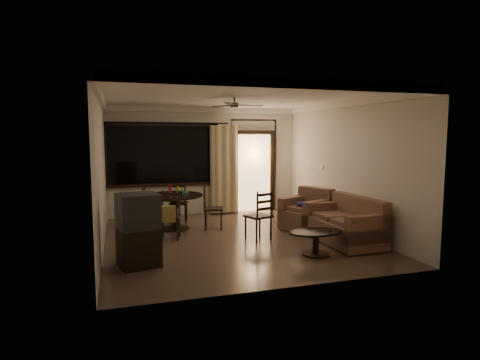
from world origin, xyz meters
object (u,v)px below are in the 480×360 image
object	(u,v)px
dining_table	(175,202)
dining_chair_north	(179,210)
dining_chair_east	(213,216)
coffee_table	(316,239)
sofa	(347,225)
armchair	(308,213)
side_chair	(259,225)
dining_chair_south	(170,224)
dining_chair_west	(137,217)
tv_cabinet	(138,230)

from	to	relation	value
dining_table	dining_chair_north	size ratio (longest dim) A/B	1.30
dining_chair_east	coffee_table	world-z (taller)	dining_chair_east
dining_chair_east	sofa	size ratio (longest dim) A/B	0.57
armchair	side_chair	bearing A→B (deg)	177.22
dining_chair_south	armchair	size ratio (longest dim) A/B	0.81
dining_chair_west	coffee_table	distance (m)	4.06
dining_table	tv_cabinet	xyz separation A→B (m)	(-0.89, -2.36, -0.03)
dining_chair_east	dining_chair_north	size ratio (longest dim) A/B	1.00
dining_table	sofa	xyz separation A→B (m)	(3.01, -2.11, -0.26)
dining_chair_east	side_chair	size ratio (longest dim) A/B	0.95
tv_cabinet	coffee_table	size ratio (longest dim) A/B	1.21
dining_chair_east	dining_chair_south	world-z (taller)	same
dining_chair_east	side_chair	bearing A→B (deg)	-136.78
tv_cabinet	armchair	xyz separation A→B (m)	(3.68, 1.47, -0.21)
dining_table	dining_chair_east	world-z (taller)	dining_table
sofa	side_chair	distance (m)	1.71
dining_chair_south	coffee_table	distance (m)	2.92
dining_chair_south	armchair	distance (m)	3.00
sofa	side_chair	world-z (taller)	side_chair
dining_table	dining_chair_north	bearing A→B (deg)	75.58
dining_table	dining_chair_south	distance (m)	0.91
dining_chair_west	armchair	distance (m)	3.76
dining_table	dining_chair_north	xyz separation A→B (m)	(0.20, 0.76, -0.33)
dining_chair_south	sofa	world-z (taller)	dining_chair_south
side_chair	coffee_table	bearing A→B (deg)	97.13
dining_chair_west	sofa	xyz separation A→B (m)	(3.82, -2.32, 0.06)
side_chair	dining_chair_north	bearing A→B (deg)	-78.01
dining_table	armchair	world-z (taller)	dining_table
dining_chair_north	tv_cabinet	size ratio (longest dim) A/B	0.82
dining_chair_north	armchair	world-z (taller)	dining_chair_north
dining_chair_west	sofa	bearing A→B (deg)	73.32
dining_chair_west	side_chair	xyz separation A→B (m)	(2.27, -1.61, 0.02)
dining_chair_east	coffee_table	xyz separation A→B (m)	(1.25, -2.45, -0.00)
sofa	side_chair	xyz separation A→B (m)	(-1.55, 0.71, -0.05)
dining_chair_west	coffee_table	size ratio (longest dim) A/B	0.99
dining_chair_north	coffee_table	size ratio (longest dim) A/B	0.99
dining_chair_east	dining_chair_west	bearing A→B (deg)	90.00
dining_table	tv_cabinet	size ratio (longest dim) A/B	1.07
dining_table	coffee_table	size ratio (longest dim) A/B	1.29
dining_table	dining_chair_south	bearing A→B (deg)	-104.63
tv_cabinet	side_chair	size ratio (longest dim) A/B	1.16
dining_chair_south	sofa	size ratio (longest dim) A/B	0.57
dining_chair_south	armchair	bearing A→B (deg)	13.38
dining_chair_east	tv_cabinet	xyz separation A→B (m)	(-1.70, -2.15, 0.30)
coffee_table	dining_chair_west	bearing A→B (deg)	135.01
dining_table	side_chair	distance (m)	2.05
side_chair	dining_chair_south	bearing A→B (deg)	-37.14
dining_table	tv_cabinet	bearing A→B (deg)	-110.71
armchair	dining_chair_south	bearing A→B (deg)	154.94
dining_chair_east	dining_chair_north	xyz separation A→B (m)	(-0.61, 0.97, 0.00)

